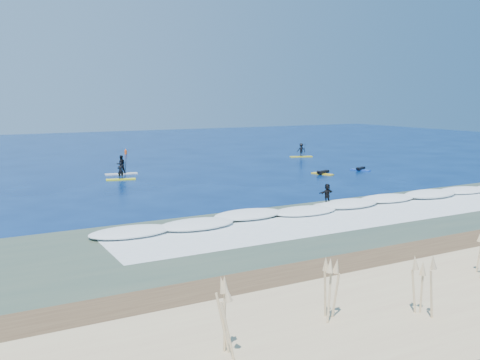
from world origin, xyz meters
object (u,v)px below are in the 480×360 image
prone_paddler_far (360,169)px  wave_surfer (327,195)px  sup_paddler_right (301,151)px  marker_buoy (126,152)px  prone_paddler_near (322,173)px  sup_paddler_left (121,174)px  sup_paddler_center (121,166)px

prone_paddler_far → wave_surfer: (-14.73, -13.20, 0.69)m
sup_paddler_right → prone_paddler_far: sup_paddler_right is taller
wave_surfer → marker_buoy: (-2.20, 41.07, -0.51)m
prone_paddler_near → marker_buoy: size_ratio=3.17×
sup_paddler_left → wave_surfer: (9.32, -19.13, 0.25)m
sup_paddler_left → marker_buoy: 23.07m
sup_paddler_left → marker_buoy: (7.12, 21.94, -0.26)m
prone_paddler_far → marker_buoy: size_ratio=2.84×
sup_paddler_left → sup_paddler_right: bearing=29.6°
prone_paddler_near → wave_surfer: bearing=125.2°
sup_paddler_center → sup_paddler_right: size_ratio=1.09×
sup_paddler_left → wave_surfer: 21.28m
sup_paddler_center → marker_buoy: size_ratio=4.28×
sup_paddler_right → wave_surfer: bearing=-102.3°
prone_paddler_near → wave_surfer: wave_surfer is taller
sup_paddler_center → wave_surfer: bearing=-63.3°
sup_paddler_center → prone_paddler_far: sup_paddler_center is taller
prone_paddler_near → sup_paddler_center: bearing=42.9°
marker_buoy → sup_paddler_left: bearing=-108.0°
sup_paddler_right → prone_paddler_near: bearing=-97.8°
prone_paddler_near → marker_buoy: 30.52m
sup_paddler_left → marker_buoy: size_ratio=3.64×
prone_paddler_far → sup_paddler_center: bearing=44.2°
sup_paddler_right → prone_paddler_far: (-1.93, -13.52, -0.65)m
sup_paddler_center → marker_buoy: 19.45m
sup_paddler_right → wave_surfer: size_ratio=1.40×
sup_paddler_center → wave_surfer: (8.25, -22.60, 0.01)m
wave_surfer → marker_buoy: bearing=84.2°
prone_paddler_far → marker_buoy: (-16.93, 27.87, 0.18)m
sup_paddler_right → sup_paddler_left: bearing=-144.1°
sup_paddler_left → sup_paddler_right: sup_paddler_right is taller
sup_paddler_center → prone_paddler_near: 20.24m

